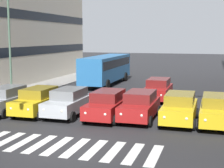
# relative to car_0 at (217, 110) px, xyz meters

# --- Properties ---
(ground_plane) EXTENTS (180.00, 180.00, 0.00)m
(ground_plane) POSITION_rel_car_0_xyz_m (6.60, 5.92, -0.89)
(ground_plane) COLOR #262628
(crosswalk_markings) EXTENTS (8.55, 2.80, 0.01)m
(crosswalk_markings) POSITION_rel_car_0_xyz_m (6.60, 5.92, -0.88)
(crosswalk_markings) COLOR silver
(crosswalk_markings) RESTS_ON ground_plane
(car_0) EXTENTS (2.02, 4.44, 1.72)m
(car_0) POSITION_rel_car_0_xyz_m (0.00, 0.00, 0.00)
(car_0) COLOR gold
(car_0) RESTS_ON ground_plane
(car_1) EXTENTS (2.02, 4.44, 1.72)m
(car_1) POSITION_rel_car_0_xyz_m (2.09, -0.03, 0.00)
(car_1) COLOR gold
(car_1) RESTS_ON ground_plane
(car_2) EXTENTS (2.02, 4.44, 1.72)m
(car_2) POSITION_rel_car_0_xyz_m (4.46, -0.05, 0.00)
(car_2) COLOR maroon
(car_2) RESTS_ON ground_plane
(car_3) EXTENTS (2.02, 4.44, 1.72)m
(car_3) POSITION_rel_car_0_xyz_m (6.42, 0.25, 0.00)
(car_3) COLOR maroon
(car_3) RESTS_ON ground_plane
(car_4) EXTENTS (2.02, 4.44, 1.72)m
(car_4) POSITION_rel_car_0_xyz_m (9.04, 0.17, 0.00)
(car_4) COLOR #B2B7BC
(car_4) RESTS_ON ground_plane
(car_5) EXTENTS (2.02, 4.44, 1.72)m
(car_5) POSITION_rel_car_0_xyz_m (11.09, 0.36, 0.00)
(car_5) COLOR gold
(car_5) RESTS_ON ground_plane
(car_6) EXTENTS (2.02, 4.44, 1.72)m
(car_6) POSITION_rel_car_0_xyz_m (13.37, 0.60, 0.00)
(car_6) COLOR #B2B7BC
(car_6) RESTS_ON ground_plane
(car_row2_0) EXTENTS (2.02, 4.44, 1.72)m
(car_row2_0) POSITION_rel_car_0_xyz_m (4.41, -6.72, 0.00)
(car_row2_0) COLOR maroon
(car_row2_0) RESTS_ON ground_plane
(bus_behind_traffic) EXTENTS (2.78, 10.50, 3.00)m
(bus_behind_traffic) POSITION_rel_car_0_xyz_m (11.09, -14.25, 0.97)
(bus_behind_traffic) COLOR #286BAD
(bus_behind_traffic) RESTS_ON ground_plane
(street_lamp_right) EXTENTS (3.17, 0.28, 7.88)m
(street_lamp_right) POSITION_rel_car_0_xyz_m (14.91, -3.22, 4.06)
(street_lamp_right) COLOR #4C6B56
(street_lamp_right) RESTS_ON sidewalk_right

